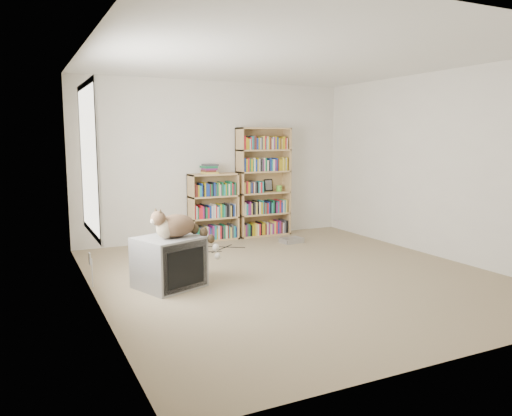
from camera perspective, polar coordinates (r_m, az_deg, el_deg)
name	(u,v)px	position (r m, az deg, el deg)	size (l,w,h in m)	color
floor	(293,275)	(6.00, 4.30, -7.62)	(4.50, 5.00, 0.01)	tan
wall_back	(216,161)	(8.04, -4.63, 5.40)	(4.50, 0.02, 2.50)	white
wall_front	(473,190)	(3.85, 23.56, 1.91)	(4.50, 0.02, 2.50)	white
wall_left	(92,176)	(5.04, -18.28, 3.47)	(0.02, 5.00, 2.50)	white
wall_right	(439,165)	(7.19, 20.16, 4.62)	(0.02, 5.00, 2.50)	white
ceiling	(296,58)	(5.84, 4.57, 16.71)	(4.50, 5.00, 0.02)	white
window	(89,160)	(5.23, -18.52, 5.26)	(0.02, 1.22, 1.52)	white
crt_tv	(169,262)	(5.53, -9.96, -6.11)	(0.80, 0.77, 0.55)	gray
cat	(181,229)	(5.43, -8.52, -2.35)	(0.75, 0.48, 0.55)	#3B2418
bookcase_tall	(263,185)	(8.26, 0.81, 2.68)	(0.89, 0.30, 1.78)	tan
bookcase_short	(213,209)	(7.94, -4.93, -0.15)	(0.77, 0.30, 1.06)	tan
book_stack	(209,169)	(7.84, -5.34, 4.48)	(0.22, 0.28, 0.15)	red
green_mug	(279,188)	(8.38, 2.62, 2.27)	(0.09, 0.09, 0.10)	#63C538
framed_print	(268,185)	(8.39, 1.41, 2.64)	(0.15, 0.01, 0.20)	black
dvd_player	(291,240)	(7.78, 4.08, -3.69)	(0.33, 0.23, 0.08)	#A9A8AD
wall_outlet	(90,259)	(5.70, -18.47, -5.52)	(0.01, 0.08, 0.13)	silver
floor_cables	(220,249)	(7.31, -4.11, -4.73)	(1.20, 0.70, 0.01)	black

